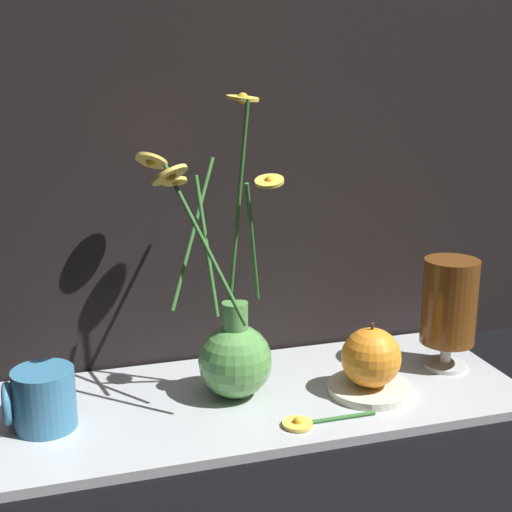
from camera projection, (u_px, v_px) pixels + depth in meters
name	position (u px, v px, depth m)	size (l,w,h in m)	color
ground_plane	(264.00, 402.00, 0.92)	(6.00, 6.00, 0.00)	black
shelf	(264.00, 398.00, 0.92)	(0.67, 0.27, 0.01)	#B2B7BC
vase_with_flowers	(234.00, 348.00, 0.90)	(0.18, 0.20, 0.38)	#59994C
yellow_mug	(42.00, 399.00, 0.83)	(0.08, 0.07, 0.07)	teal
tea_glass	(449.00, 304.00, 0.98)	(0.08, 0.08, 0.16)	silver
saucer_plate	(370.00, 389.00, 0.92)	(0.11, 0.11, 0.01)	silver
orange_fruit	(371.00, 357.00, 0.91)	(0.08, 0.08, 0.09)	orange
loose_daisy	(309.00, 422.00, 0.84)	(0.12, 0.04, 0.01)	#336B2D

